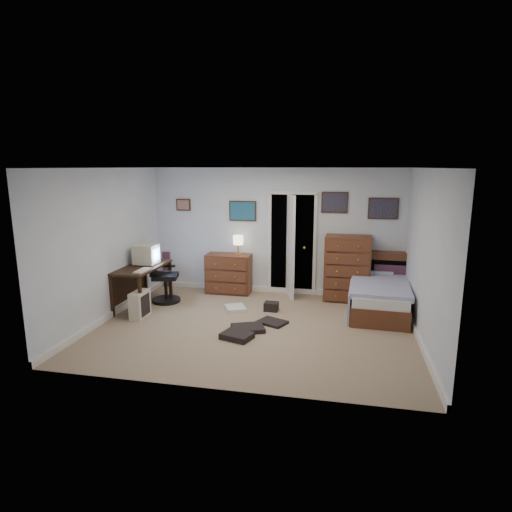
{
  "coord_description": "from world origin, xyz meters",
  "views": [
    {
      "loc": [
        1.32,
        -6.33,
        2.52
      ],
      "look_at": [
        -0.04,
        0.3,
        1.1
      ],
      "focal_mm": 30.0,
      "sensor_mm": 36.0,
      "label": 1
    }
  ],
  "objects_px": {
    "computer_desk": "(138,275)",
    "tall_dresser": "(347,268)",
    "office_chair": "(162,280)",
    "bed": "(378,296)",
    "low_dresser": "(229,274)"
  },
  "relations": [
    {
      "from": "low_dresser",
      "to": "bed",
      "type": "xyz_separation_m",
      "value": [
        2.89,
        -0.6,
        -0.11
      ]
    },
    {
      "from": "computer_desk",
      "to": "bed",
      "type": "xyz_separation_m",
      "value": [
        4.28,
        0.56,
        -0.3
      ]
    },
    {
      "from": "computer_desk",
      "to": "tall_dresser",
      "type": "xyz_separation_m",
      "value": [
        3.73,
        1.14,
        0.04
      ]
    },
    {
      "from": "low_dresser",
      "to": "tall_dresser",
      "type": "xyz_separation_m",
      "value": [
        2.34,
        -0.02,
        0.23
      ]
    },
    {
      "from": "low_dresser",
      "to": "bed",
      "type": "relative_size",
      "value": 0.47
    },
    {
      "from": "computer_desk",
      "to": "low_dresser",
      "type": "distance_m",
      "value": 1.83
    },
    {
      "from": "tall_dresser",
      "to": "office_chair",
      "type": "bearing_deg",
      "value": -164.41
    },
    {
      "from": "low_dresser",
      "to": "bed",
      "type": "height_order",
      "value": "low_dresser"
    },
    {
      "from": "computer_desk",
      "to": "office_chair",
      "type": "bearing_deg",
      "value": 46.28
    },
    {
      "from": "computer_desk",
      "to": "low_dresser",
      "type": "relative_size",
      "value": 1.48
    },
    {
      "from": "tall_dresser",
      "to": "bed",
      "type": "relative_size",
      "value": 0.66
    },
    {
      "from": "office_chair",
      "to": "low_dresser",
      "type": "bearing_deg",
      "value": 24.86
    },
    {
      "from": "low_dresser",
      "to": "tall_dresser",
      "type": "distance_m",
      "value": 2.35
    },
    {
      "from": "computer_desk",
      "to": "bed",
      "type": "height_order",
      "value": "computer_desk"
    },
    {
      "from": "computer_desk",
      "to": "office_chair",
      "type": "xyz_separation_m",
      "value": [
        0.32,
        0.33,
        -0.16
      ]
    }
  ]
}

